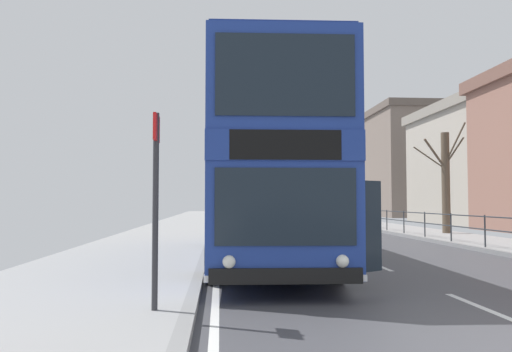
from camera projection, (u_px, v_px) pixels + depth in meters
name	position (u px, v px, depth m)	size (l,w,h in m)	color
double_decker_bus_main	(264.00, 172.00, 13.04)	(3.16, 10.91, 4.45)	navy
background_bus_far_lane	(313.00, 200.00, 36.29)	(2.86, 10.59, 3.01)	navy
pedestrian_railing_far_kerb	(451.00, 222.00, 18.21)	(0.05, 23.44, 1.01)	#2D3338
bus_stop_sign_near	(156.00, 188.00, 6.75)	(0.08, 0.44, 2.63)	#2D2D33
bare_tree_far_00	(340.00, 185.00, 42.00)	(2.32, 2.80, 5.79)	#4C3D2D
bare_tree_far_01	(446.00, 180.00, 23.01)	(2.14, 2.75, 4.93)	brown
background_building_01	(424.00, 162.00, 53.33)	(11.20, 10.95, 11.43)	slate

